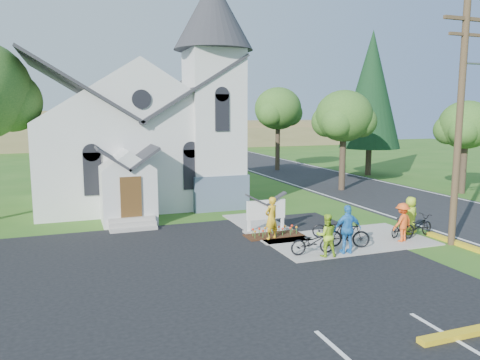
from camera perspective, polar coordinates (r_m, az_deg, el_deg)
name	(u,v)px	position (r m, az deg, el deg)	size (l,w,h in m)	color
ground	(323,247)	(19.85, 10.10, -8.09)	(120.00, 120.00, 0.00)	#2E601B
parking_lot	(165,286)	(15.66, -9.14, -12.59)	(20.00, 16.00, 0.02)	black
road	(337,183)	(37.48, 11.75, -0.33)	(8.00, 90.00, 0.02)	black
sidewalk	(347,240)	(21.02, 12.97, -7.18)	(7.00, 4.00, 0.05)	#9C958D
church	(141,117)	(29.17, -12.01, 7.55)	(12.35, 12.00, 13.00)	silver
church_sign	(266,210)	(21.84, 3.19, -3.68)	(2.20, 0.40, 1.70)	#9C958D
flower_bed	(274,235)	(21.27, 4.14, -6.76)	(2.60, 1.10, 0.07)	#321A0D
utility_pole	(461,116)	(21.19, 25.34, 7.09)	(3.45, 0.28, 10.00)	#453222
tree_road_near	(344,117)	(33.73, 12.55, 7.56)	(4.00, 4.00, 7.05)	#34261C
tree_road_mid	(278,109)	(44.51, 4.66, 8.63)	(4.40, 4.40, 7.80)	#34261C
tree_road_far	(466,125)	(35.09, 25.85, 6.01)	(3.60, 3.60, 6.30)	#34261C
conifer	(371,90)	(42.38, 15.71, 10.53)	(5.20, 5.20, 12.40)	#34261C
distant_hills	(157,133)	(73.95, -10.11, 5.64)	(61.00, 10.00, 5.60)	olive
cyclist_0	(271,218)	(20.44, 3.84, -4.65)	(0.68, 0.45, 1.87)	gold
bike_0	(313,242)	(18.60, 8.87, -7.48)	(0.64, 1.85, 0.97)	black
cyclist_1	(326,235)	(18.33, 10.49, -6.64)	(0.81, 0.63, 1.66)	#A0D127
bike_1	(347,234)	(19.73, 12.94, -6.47)	(0.52, 1.83, 1.10)	black
cyclist_2	(348,229)	(18.84, 12.99, -5.88)	(1.13, 0.47, 1.93)	#2B86D8
bike_2	(333,227)	(21.06, 11.27, -5.68)	(0.63, 1.81, 0.95)	black
cyclist_3	(402,222)	(21.24, 19.18, -4.88)	(1.08, 0.62, 1.67)	#FF5A1C
bike_3	(401,227)	(22.07, 19.01, -5.41)	(0.42, 1.48, 0.89)	black
cyclist_4	(410,215)	(22.59, 20.06, -4.07)	(0.84, 0.55, 1.72)	#A8CB26
bike_4	(418,226)	(22.29, 20.87, -5.25)	(0.66, 1.88, 0.99)	black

